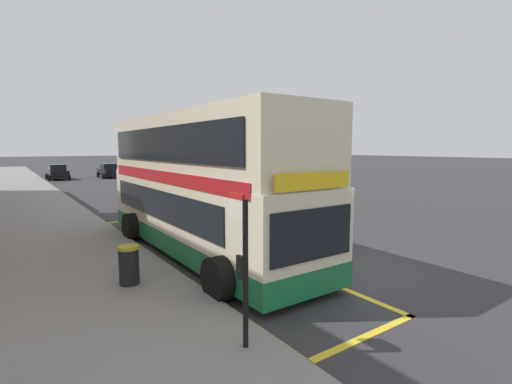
{
  "coord_description": "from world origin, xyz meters",
  "views": [
    {
      "loc": [
        -7.7,
        -6.57,
        3.39
      ],
      "look_at": [
        -0.72,
        3.43,
        1.92
      ],
      "focal_mm": 25.82,
      "sensor_mm": 36.0,
      "label": 1
    }
  ],
  "objects_px": {
    "double_decker_bus": "(200,189)",
    "bus_stop_sign": "(243,257)",
    "parked_car_black_ahead": "(109,171)",
    "parked_car_maroon_distant": "(220,185)",
    "parked_car_black_far": "(57,172)",
    "litter_bin": "(129,265)"
  },
  "relations": [
    {
      "from": "double_decker_bus",
      "to": "bus_stop_sign",
      "type": "height_order",
      "value": "double_decker_bus"
    },
    {
      "from": "parked_car_black_ahead",
      "to": "parked_car_black_far",
      "type": "bearing_deg",
      "value": 170.96
    },
    {
      "from": "parked_car_black_ahead",
      "to": "litter_bin",
      "type": "relative_size",
      "value": 4.48
    },
    {
      "from": "double_decker_bus",
      "to": "parked_car_maroon_distant",
      "type": "distance_m",
      "value": 13.92
    },
    {
      "from": "parked_car_black_ahead",
      "to": "litter_bin",
      "type": "bearing_deg",
      "value": -104.98
    },
    {
      "from": "parked_car_maroon_distant",
      "to": "litter_bin",
      "type": "height_order",
      "value": "parked_car_maroon_distant"
    },
    {
      "from": "double_decker_bus",
      "to": "parked_car_black_far",
      "type": "relative_size",
      "value": 2.49
    },
    {
      "from": "bus_stop_sign",
      "to": "parked_car_black_ahead",
      "type": "height_order",
      "value": "bus_stop_sign"
    },
    {
      "from": "litter_bin",
      "to": "parked_car_black_ahead",
      "type": "bearing_deg",
      "value": 77.43
    },
    {
      "from": "bus_stop_sign",
      "to": "parked_car_black_ahead",
      "type": "relative_size",
      "value": 0.6
    },
    {
      "from": "double_decker_bus",
      "to": "parked_car_black_ahead",
      "type": "bearing_deg",
      "value": 81.49
    },
    {
      "from": "parked_car_black_far",
      "to": "double_decker_bus",
      "type": "bearing_deg",
      "value": -87.0
    },
    {
      "from": "double_decker_bus",
      "to": "litter_bin",
      "type": "distance_m",
      "value": 3.76
    },
    {
      "from": "double_decker_bus",
      "to": "parked_car_black_ahead",
      "type": "xyz_separation_m",
      "value": [
        4.96,
        33.17,
        -1.26
      ]
    },
    {
      "from": "parked_car_maroon_distant",
      "to": "litter_bin",
      "type": "xyz_separation_m",
      "value": [
        -10.21,
        -13.7,
        -0.19
      ]
    },
    {
      "from": "double_decker_bus",
      "to": "bus_stop_sign",
      "type": "bearing_deg",
      "value": -110.08
    },
    {
      "from": "parked_car_black_ahead",
      "to": "parked_car_maroon_distant",
      "type": "bearing_deg",
      "value": -86.07
    },
    {
      "from": "bus_stop_sign",
      "to": "litter_bin",
      "type": "bearing_deg",
      "value": 100.9
    },
    {
      "from": "bus_stop_sign",
      "to": "parked_car_black_far",
      "type": "height_order",
      "value": "bus_stop_sign"
    },
    {
      "from": "bus_stop_sign",
      "to": "parked_car_black_far",
      "type": "distance_m",
      "value": 39.63
    },
    {
      "from": "double_decker_bus",
      "to": "litter_bin",
      "type": "xyz_separation_m",
      "value": [
        -2.87,
        -1.94,
        -1.45
      ]
    },
    {
      "from": "parked_car_black_far",
      "to": "parked_car_black_ahead",
      "type": "xyz_separation_m",
      "value": [
        5.14,
        -0.6,
        0.0
      ]
    }
  ]
}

